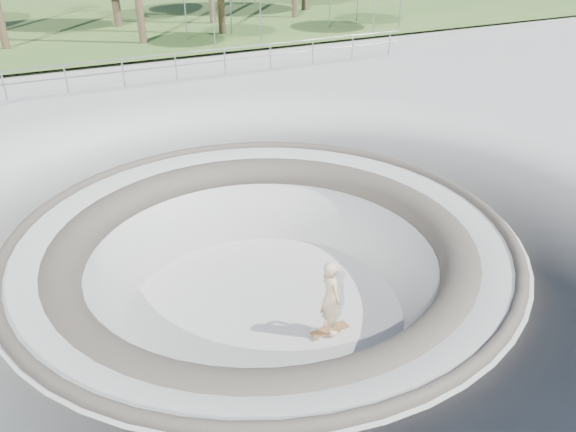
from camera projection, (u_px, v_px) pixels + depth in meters
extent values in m
plane|color=#A9A9A4|center=(263.00, 233.00, 11.46)|extent=(180.00, 180.00, 0.00)
torus|color=#A9A9A4|center=(265.00, 311.00, 12.40)|extent=(14.00, 14.00, 4.00)
cylinder|color=#A9A9A4|center=(265.00, 309.00, 12.38)|extent=(6.60, 6.60, 0.10)
torus|color=#524C41|center=(263.00, 234.00, 11.47)|extent=(10.24, 10.24, 0.24)
torus|color=#524C41|center=(263.00, 252.00, 11.68)|extent=(8.91, 8.91, 0.81)
cube|color=#375D25|center=(49.00, 9.00, 38.00)|extent=(180.00, 36.00, 0.12)
ellipsoid|color=brown|center=(108.00, 49.00, 65.42)|extent=(61.60, 44.00, 28.60)
ellipsoid|color=brown|center=(341.00, 20.00, 68.96)|extent=(42.00, 30.00, 19.50)
cylinder|color=gray|center=(121.00, 59.00, 20.31)|extent=(25.00, 0.05, 0.05)
cylinder|color=gray|center=(123.00, 72.00, 20.53)|extent=(25.00, 0.05, 0.05)
cube|color=brown|center=(329.00, 330.00, 11.58)|extent=(0.83, 0.25, 0.02)
cylinder|color=#B5B5BA|center=(329.00, 331.00, 11.59)|extent=(0.04, 0.17, 0.04)
cylinder|color=#B5B5BA|center=(329.00, 331.00, 11.59)|extent=(0.04, 0.17, 0.04)
cylinder|color=beige|center=(329.00, 331.00, 11.60)|extent=(0.07, 0.03, 0.06)
cylinder|color=beige|center=(329.00, 331.00, 11.60)|extent=(0.07, 0.03, 0.06)
cylinder|color=beige|center=(329.00, 331.00, 11.60)|extent=(0.07, 0.03, 0.06)
cylinder|color=beige|center=(329.00, 331.00, 11.60)|extent=(0.07, 0.03, 0.06)
imported|color=#D5B88A|center=(331.00, 297.00, 11.19)|extent=(0.39, 0.60, 1.63)
cylinder|color=gray|center=(207.00, 25.00, 25.94)|extent=(0.06, 0.06, 2.08)
cylinder|color=gray|center=(259.00, 21.00, 27.02)|extent=(0.06, 0.06, 2.08)
cylinder|color=gray|center=(188.00, 17.00, 28.01)|extent=(0.06, 0.06, 2.08)
cylinder|color=gray|center=(237.00, 13.00, 29.09)|extent=(0.06, 0.06, 2.08)
cylinder|color=gray|center=(358.00, 11.00, 29.24)|extent=(0.06, 0.06, 2.20)
cylinder|color=gray|center=(401.00, 8.00, 30.38)|extent=(0.06, 0.06, 2.20)
cylinder|color=gray|center=(330.00, 5.00, 31.44)|extent=(0.06, 0.06, 2.20)
cylinder|color=gray|center=(372.00, 2.00, 32.58)|extent=(0.06, 0.06, 2.20)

